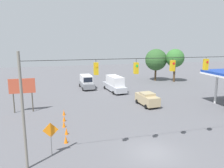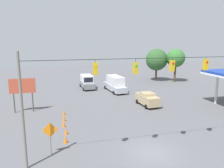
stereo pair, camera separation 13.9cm
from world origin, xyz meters
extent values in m
plane|color=#56565B|center=(0.00, 0.00, 0.00)|extent=(140.00, 140.00, 0.00)
cylinder|color=slate|center=(10.13, -0.26, 4.37)|extent=(0.20, 0.20, 8.74)
cylinder|color=black|center=(0.00, -0.26, 8.06)|extent=(20.27, 0.04, 0.04)
cube|color=gold|center=(-4.80, -0.26, 7.43)|extent=(0.32, 0.36, 0.95)
cylinder|color=black|center=(-4.80, -0.26, 7.98)|extent=(0.03, 0.03, 0.16)
cylinder|color=red|center=(-4.80, -0.07, 7.64)|extent=(0.20, 0.02, 0.20)
cube|color=gold|center=(-1.60, -0.26, 7.41)|extent=(0.32, 0.36, 0.89)
cylinder|color=black|center=(-1.60, -0.26, 7.96)|extent=(0.03, 0.03, 0.20)
cylinder|color=red|center=(-1.60, -0.07, 7.61)|extent=(0.20, 0.02, 0.20)
cube|color=gold|center=(1.60, -0.26, 7.31)|extent=(0.32, 0.36, 0.89)
cylinder|color=black|center=(1.60, -0.26, 7.91)|extent=(0.03, 0.03, 0.31)
cylinder|color=green|center=(1.60, -0.07, 7.51)|extent=(0.20, 0.02, 0.20)
cube|color=gold|center=(4.80, -0.26, 7.37)|extent=(0.32, 0.36, 0.91)
cylinder|color=black|center=(4.80, -0.26, 7.94)|extent=(0.03, 0.03, 0.24)
cylinder|color=orange|center=(4.80, -0.07, 7.57)|extent=(0.20, 0.02, 0.20)
cube|color=slate|center=(1.59, -27.35, 0.82)|extent=(2.40, 6.09, 1.00)
cube|color=silver|center=(1.60, -27.65, 1.99)|extent=(2.14, 3.92, 1.33)
cube|color=black|center=(1.53, -25.72, 1.99)|extent=(1.74, 0.08, 0.93)
cylinder|color=black|center=(2.61, -25.36, 0.32)|extent=(0.24, 0.65, 0.64)
cylinder|color=black|center=(0.43, -25.44, 0.32)|extent=(0.24, 0.65, 0.64)
cylinder|color=black|center=(2.75, -29.26, 0.32)|extent=(0.24, 0.65, 0.64)
cylinder|color=black|center=(0.57, -29.34, 0.32)|extent=(0.24, 0.65, 0.64)
cube|color=tan|center=(-5.26, -13.04, 0.96)|extent=(2.21, 4.62, 1.28)
cube|color=tan|center=(-5.26, -13.04, 1.78)|extent=(1.88, 2.10, 0.36)
cube|color=black|center=(-5.19, -14.03, 1.78)|extent=(1.52, 0.13, 0.25)
cylinder|color=black|center=(-6.11, -14.56, 0.32)|extent=(0.26, 0.65, 0.64)
cylinder|color=black|center=(-4.21, -14.43, 0.32)|extent=(0.26, 0.65, 0.64)
cylinder|color=black|center=(-6.31, -11.65, 0.32)|extent=(0.26, 0.65, 0.64)
cylinder|color=black|center=(-4.42, -11.51, 0.32)|extent=(0.26, 0.65, 0.64)
cube|color=#A8AAB2|center=(-3.11, -23.43, 0.82)|extent=(2.86, 7.62, 1.00)
cube|color=silver|center=(-3.14, -23.06, 2.13)|extent=(2.43, 4.93, 1.63)
cube|color=black|center=(-2.91, -25.44, 2.13)|extent=(1.72, 0.19, 1.14)
cylinder|color=black|center=(-3.95, -25.94, 0.32)|extent=(0.28, 0.66, 0.64)
cylinder|color=black|center=(-1.80, -25.74, 0.32)|extent=(0.28, 0.66, 0.64)
cylinder|color=black|center=(-4.41, -21.13, 0.32)|extent=(0.28, 0.66, 0.64)
cylinder|color=black|center=(-2.27, -20.92, 0.32)|extent=(0.28, 0.66, 0.64)
cone|color=orange|center=(7.10, -3.77, 0.37)|extent=(0.35, 0.35, 0.75)
cone|color=orange|center=(6.93, -5.70, 0.37)|extent=(0.35, 0.35, 0.75)
cone|color=orange|center=(7.08, -7.74, 0.37)|extent=(0.35, 0.35, 0.75)
cone|color=orange|center=(6.96, -9.61, 0.37)|extent=(0.35, 0.35, 0.75)
cone|color=orange|center=(6.87, -11.81, 0.37)|extent=(0.35, 0.35, 0.75)
cylinder|color=silver|center=(-15.87, -11.42, 2.39)|extent=(0.36, 0.36, 4.78)
cylinder|color=#4C473D|center=(10.85, -14.48, 1.31)|extent=(0.16, 0.16, 2.61)
cylinder|color=#4C473D|center=(13.17, -14.48, 1.31)|extent=(0.16, 0.16, 2.61)
cube|color=#BF4C33|center=(12.01, -14.48, 3.60)|extent=(3.32, 0.12, 1.97)
cylinder|color=slate|center=(8.37, -1.89, 0.90)|extent=(0.06, 0.06, 1.80)
cube|color=orange|center=(8.37, -1.89, 2.21)|extent=(1.27, 0.04, 1.27)
cylinder|color=#4C3823|center=(-19.34, -29.29, 2.19)|extent=(0.48, 0.48, 4.38)
sphere|color=#336B2D|center=(-19.34, -29.29, 5.54)|extent=(4.21, 4.21, 4.21)
cylinder|color=#4C3823|center=(-15.73, -31.68, 1.82)|extent=(0.45, 0.45, 3.64)
sphere|color=#2D5628|center=(-15.73, -31.68, 5.05)|extent=(5.12, 5.12, 5.12)
camera|label=1|loc=(7.86, 15.72, 9.40)|focal=35.00mm
camera|label=2|loc=(7.73, 15.76, 9.40)|focal=35.00mm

